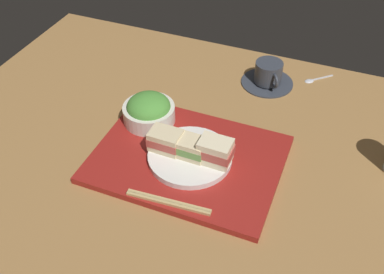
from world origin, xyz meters
TOP-DOWN VIEW (x-y plane):
  - ground_plane at (0.00, 0.00)cm, footprint 140.00×100.00cm
  - serving_tray at (-2.17, -3.30)cm, footprint 42.97×32.17cm
  - sandwich_plate at (-1.39, -3.76)cm, footprint 19.51×19.51cm
  - sandwich_near at (-7.35, -3.93)cm, footprint 7.50×5.54cm
  - sandwich_middle at (-1.39, -3.76)cm, footprint 7.47×5.48cm
  - sandwich_far at (4.56, -3.59)cm, footprint 7.80×5.48cm
  - salad_bowl at (-16.13, 5.26)cm, footprint 13.04×13.04cm
  - chopsticks_pair at (-0.61, -17.75)cm, footprint 18.62×2.62cm
  - coffee_cup at (7.02, 34.41)cm, footprint 14.80×14.80cm
  - teaspoon at (18.92, 40.78)cm, footprint 7.72×7.24cm

SIDE VIEW (x-z plane):
  - ground_plane at x=0.00cm, z-range -3.00..0.00cm
  - teaspoon at x=18.92cm, z-range -0.05..0.75cm
  - serving_tray at x=-2.17cm, z-range 0.00..1.66cm
  - chopsticks_pair at x=-0.61cm, z-range 1.66..2.36cm
  - sandwich_plate at x=-1.39cm, z-range 1.66..3.12cm
  - coffee_cup at x=7.02cm, z-range -0.55..6.27cm
  - salad_bowl at x=-16.13cm, z-range 1.23..8.57cm
  - sandwich_middle at x=-1.39cm, z-range 3.12..7.51cm
  - sandwich_near at x=-7.35cm, z-range 3.12..7.95cm
  - sandwich_far at x=4.56cm, z-range 3.12..8.90cm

